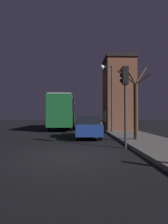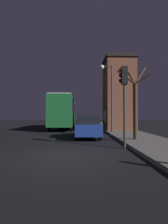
% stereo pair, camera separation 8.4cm
% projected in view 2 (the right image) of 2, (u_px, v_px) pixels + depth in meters
% --- Properties ---
extents(ground_plane, '(120.00, 120.00, 0.00)m').
position_uv_depth(ground_plane, '(65.00, 156.00, 7.08)').
color(ground_plane, black).
extents(brick_building, '(3.16, 4.05, 7.55)m').
position_uv_depth(brick_building, '(118.00, 94.00, 18.85)').
color(brick_building, brown).
rests_on(brick_building, sidewalk).
extents(streetlamp, '(1.18, 0.42, 6.12)m').
position_uv_depth(streetlamp, '(108.00, 86.00, 15.97)').
color(streetlamp, '#38383A').
rests_on(streetlamp, sidewalk).
extents(traffic_light, '(0.43, 0.24, 4.11)m').
position_uv_depth(traffic_light, '(124.00, 89.00, 8.75)').
color(traffic_light, '#38383A').
rests_on(traffic_light, ground).
extents(bare_tree, '(1.96, 0.99, 4.63)m').
position_uv_depth(bare_tree, '(135.00, 103.00, 10.91)').
color(bare_tree, '#473323').
rests_on(bare_tree, sidewalk).
extents(bus, '(2.49, 9.85, 3.87)m').
position_uv_depth(bus, '(64.00, 110.00, 21.58)').
color(bus, '#1E6B33').
rests_on(bus, ground).
extents(car_near_lane, '(1.75, 4.32, 1.64)m').
position_uv_depth(car_near_lane, '(88.00, 126.00, 12.90)').
color(car_near_lane, navy).
rests_on(car_near_lane, ground).
extents(car_mid_lane, '(1.88, 4.77, 1.53)m').
position_uv_depth(car_mid_lane, '(86.00, 122.00, 21.56)').
color(car_mid_lane, '#B21E19').
rests_on(car_mid_lane, ground).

